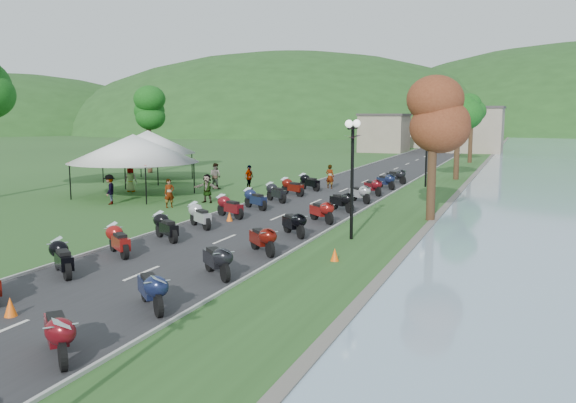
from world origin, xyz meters
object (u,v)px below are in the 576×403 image
(vendor_tent_main, at_px, (134,165))
(pedestrian_a, at_px, (170,208))
(pedestrian_b, at_px, (216,189))
(pedestrian_c, at_px, (110,204))

(vendor_tent_main, height_order, pedestrian_a, vendor_tent_main)
(vendor_tent_main, height_order, pedestrian_b, vendor_tent_main)
(pedestrian_a, xyz_separation_m, pedestrian_c, (-3.96, -0.19, 0.00))
(pedestrian_c, bearing_deg, vendor_tent_main, 166.21)
(vendor_tent_main, relative_size, pedestrian_c, 3.14)
(vendor_tent_main, height_order, pedestrian_c, vendor_tent_main)
(vendor_tent_main, distance_m, pedestrian_c, 4.14)
(vendor_tent_main, bearing_deg, pedestrian_c, -77.65)
(pedestrian_b, xyz_separation_m, pedestrian_c, (-2.24, -8.90, 0.00))
(vendor_tent_main, distance_m, pedestrian_a, 6.14)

